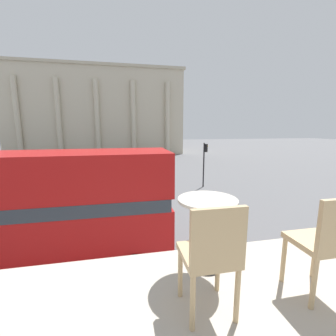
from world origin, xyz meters
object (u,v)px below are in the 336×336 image
object	(u,v)px
traffic_light_mid	(205,158)
car_white	(59,162)
cafe_dining_table	(207,217)
car_black	(34,178)
cafe_chair_0	(211,253)
traffic_light_near	(154,180)
pedestrian_black	(126,170)
double_decker_bus	(4,210)
cafe_chair_1	(325,241)
plaza_building_left	(100,113)
pedestrian_grey	(124,172)

from	to	relation	value
traffic_light_mid	car_white	size ratio (longest dim) A/B	0.94
cafe_dining_table	car_black	distance (m)	22.36
cafe_dining_table	traffic_light_mid	size ratio (longest dim) A/B	0.19
traffic_light_mid	cafe_chair_0	bearing A→B (deg)	-110.77
cafe_dining_table	traffic_light_near	bearing A→B (deg)	84.75
traffic_light_mid	car_black	xyz separation A→B (m)	(-15.16, 3.71, -1.86)
traffic_light_mid	pedestrian_black	xyz separation A→B (m)	(-6.79, 5.09, -1.66)
double_decker_bus	pedestrian_black	distance (m)	15.99
cafe_chair_1	car_white	bearing A→B (deg)	104.65
double_decker_bus	cafe_dining_table	distance (m)	8.15
car_black	car_white	bearing A→B (deg)	-110.75
car_black	cafe_dining_table	bearing A→B (deg)	91.09
cafe_chair_0	car_black	distance (m)	22.83
cafe_chair_1	car_white	distance (m)	32.74
cafe_chair_0	pedestrian_black	bearing A→B (deg)	93.09
cafe_dining_table	plaza_building_left	bearing A→B (deg)	95.91
cafe_chair_0	cafe_chair_1	size ratio (longest dim) A/B	1.00
cafe_chair_0	double_decker_bus	bearing A→B (deg)	126.42
car_black	car_white	distance (m)	10.15
cafe_dining_table	cafe_chair_0	bearing A→B (deg)	-108.60
cafe_chair_0	traffic_light_near	xyz separation A→B (m)	(1.19, 11.28, -2.07)
cafe_dining_table	car_black	world-z (taller)	cafe_dining_table
plaza_building_left	pedestrian_black	world-z (taller)	plaza_building_left
plaza_building_left	traffic_light_near	world-z (taller)	plaza_building_left
car_black	car_white	size ratio (longest dim) A/B	1.00
traffic_light_near	car_white	xyz separation A→B (m)	(-10.20, 19.68, -1.51)
traffic_light_near	car_black	world-z (taller)	traffic_light_near
cafe_chair_1	pedestrian_grey	bearing A→B (deg)	90.77
cafe_chair_0	plaza_building_left	distance (m)	49.74
cafe_chair_0	traffic_light_near	distance (m)	11.53
double_decker_bus	cafe_chair_1	size ratio (longest dim) A/B	12.61
traffic_light_mid	pedestrian_black	world-z (taller)	traffic_light_mid
pedestrian_grey	pedestrian_black	distance (m)	1.54
plaza_building_left	car_black	bearing A→B (deg)	-97.66
car_black	pedestrian_grey	xyz separation A→B (m)	(8.21, -0.15, 0.24)
pedestrian_grey	double_decker_bus	bearing A→B (deg)	-170.86
cafe_chair_0	pedestrian_black	distance (m)	22.45
traffic_light_near	pedestrian_black	size ratio (longest dim) A/B	2.11
traffic_light_near	car_black	bearing A→B (deg)	135.97
car_white	car_black	bearing A→B (deg)	-109.22
car_white	double_decker_bus	bearing A→B (deg)	-100.87
cafe_dining_table	traffic_light_mid	xyz separation A→B (m)	(6.28, 16.49, -1.73)
cafe_chair_1	plaza_building_left	bearing A→B (deg)	93.48
cafe_chair_0	plaza_building_left	bearing A→B (deg)	97.90
traffic_light_near	cafe_dining_table	bearing A→B (deg)	-95.25
double_decker_bus	traffic_light_mid	bearing A→B (deg)	38.55
plaza_building_left	traffic_light_near	xyz separation A→B (m)	(6.02, -38.06, -6.15)
cafe_chair_0	plaza_building_left	world-z (taller)	plaza_building_left
car_white	traffic_light_near	bearing A→B (deg)	-83.72
cafe_chair_1	traffic_light_mid	size ratio (longest dim) A/B	0.23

